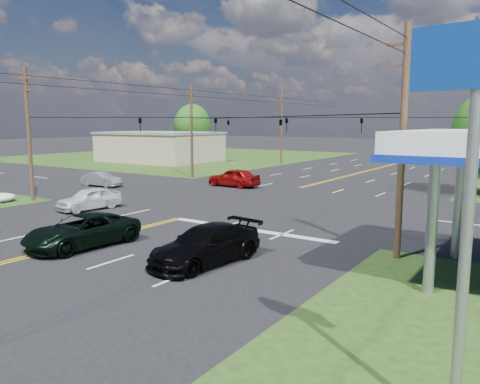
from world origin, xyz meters
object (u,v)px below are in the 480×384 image
Objects in this scene: pole_se at (402,140)px; pole_sw at (29,133)px; pole_nw at (192,130)px; suv_black at (206,245)px; sedan_silver at (101,179)px; tree_far_l at (192,125)px; polesign_se at (475,120)px; pickup_dkgreen at (82,231)px; pickup_white at (89,199)px; pole_ne at (471,133)px; pole_left_far at (281,126)px; retail_nw at (159,148)px.

pole_sw is at bearing 180.00° from pole_se.
suv_black is at bearing -49.23° from pole_nw.
pole_se reaches higher than sedan_silver.
tree_far_l is 60.28m from suv_black.
pole_sw is at bearing 160.24° from polesign_se.
suv_black is (6.27, 1.15, 0.02)m from pickup_dkgreen.
pole_sw is 45.19m from tree_far_l.
pickup_white is 1.08× the size of sedan_silver.
pole_ne is 0.95× the size of pole_left_far.
pole_se is 60.88m from tree_far_l.
pole_sw is 31.89m from polesign_se.
sedan_silver is at bearing -160.44° from pole_ne.
pole_left_far reaches higher than pole_nw.
retail_nw is 3.01× the size of pickup_dkgreen.
pickup_dkgreen is at bearing -72.60° from pole_left_far.
pole_nw reaches higher than tree_far_l.
retail_nw is 53.09m from pole_se.
retail_nw is 38.64m from pickup_white.
sedan_silver is (16.85, -33.00, -4.55)m from tree_far_l.
pickup_dkgreen is at bearing -117.43° from pole_ne.
retail_nw is at bearing 142.59° from pole_nw.
pole_se is at bearing -54.90° from pole_left_far.
pickup_white is 11.47m from sedan_silver.
tree_far_l is at bearing 129.56° from pole_nw.
pickup_dkgreen is (13.50, -6.09, -4.18)m from pole_sw.
tree_far_l reaches higher than suv_black.
pole_se is 11.52m from polesign_se.
pole_sw is 0.95× the size of pole_left_far.
retail_nw is 35.48m from pole_sw.
retail_nw is 1.83× the size of tree_far_l.
pole_left_far is (0.00, 19.00, 0.25)m from pole_nw.
tree_far_l is at bearing 168.11° from pole_left_far.
polesign_se is (49.00, -51.78, 0.47)m from tree_far_l.
pole_ne is at bearing 97.91° from polesign_se.
suv_black is 0.72× the size of polesign_se.
retail_nw is 18.30m from pole_left_far.
pickup_dkgreen is (-12.50, -6.09, -4.18)m from pole_se.
pole_ne is 29.06m from polesign_se.
suv_black reaches higher than sedan_silver.
pole_ne reaches higher than suv_black.
retail_nw is 45.02m from pole_ne.
pole_left_far is (-26.00, 19.00, 0.25)m from pole_ne.
pole_left_far is at bearing -11.89° from tree_far_l.
pole_sw is 26.00m from pole_se.
pickup_white is (6.17, -17.89, -4.20)m from pole_nw.
pickup_white is (25.17, -40.89, -4.47)m from tree_far_l.
suv_black is 14.51m from pickup_white.
retail_nw is 2.19× the size of polesign_se.
pole_se is at bearing -112.23° from sedan_silver.
pole_sw reaches higher than sedan_silver.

